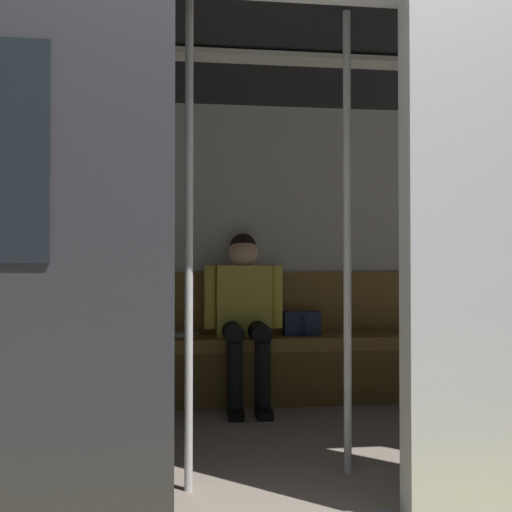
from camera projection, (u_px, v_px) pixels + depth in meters
train_car at (245, 169)px, 3.39m from camera, size 6.40×2.58×2.30m
bench_seat at (236, 353)px, 4.32m from camera, size 3.14×0.44×0.47m
person_seated at (244, 306)px, 4.28m from camera, size 0.55×0.68×1.20m
handbag at (301, 323)px, 4.44m from camera, size 0.26×0.15×0.17m
book at (184, 334)px, 4.37m from camera, size 0.23×0.26×0.03m
grab_pole_door at (189, 239)px, 2.66m from camera, size 0.04×0.04×2.16m
grab_pole_far at (347, 241)px, 2.88m from camera, size 0.04×0.04×2.16m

